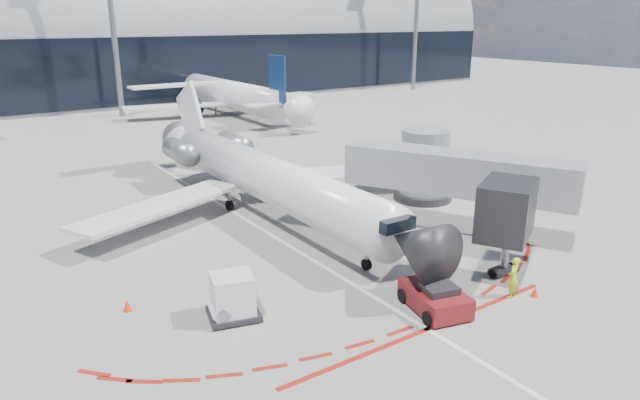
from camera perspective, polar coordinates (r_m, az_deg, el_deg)
ground at (r=32.10m, az=-3.90°, el=-4.12°), size 260.00×260.00×0.00m
apron_centerline at (r=33.72m, az=-5.63°, el=-3.05°), size 0.25×40.00×0.01m
apron_stop_bar at (r=23.87m, az=10.66°, el=-12.58°), size 14.00×0.25×0.01m
terminal_building at (r=92.02m, az=-25.77°, el=13.96°), size 150.00×24.15×24.00m
jet_bridge at (r=34.79m, az=12.65°, el=2.45°), size 10.03×15.20×4.90m
light_mast_centre at (r=76.42m, az=-20.13°, el=17.18°), size 0.70×0.70×25.00m
light_mast_east at (r=101.66m, az=9.62°, el=17.86°), size 0.70×0.70×25.00m
regional_jet at (r=36.31m, az=-6.02°, el=2.58°), size 24.14×29.77×7.46m
pushback_tug at (r=25.12m, az=11.43°, el=-9.55°), size 2.70×5.04×1.28m
ramp_worker at (r=26.92m, az=18.76°, el=-7.31°), size 0.82×0.67×1.93m
uld_container at (r=24.11m, az=-8.73°, el=-9.56°), size 2.43×2.21×1.94m
safety_cone_left at (r=26.00m, az=-18.70°, el=-9.95°), size 0.38×0.38×0.53m
safety_cone_right at (r=27.60m, az=20.69°, el=-8.57°), size 0.34×0.34×0.48m
bg_airliner_2 at (r=75.94m, az=-9.45°, el=12.33°), size 31.13×32.96×10.07m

